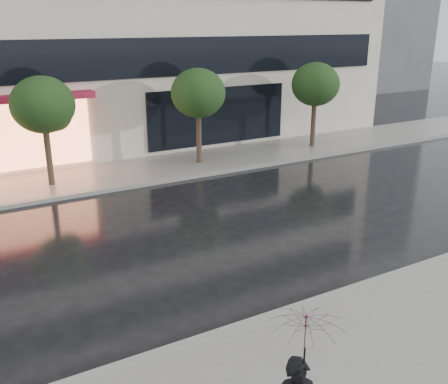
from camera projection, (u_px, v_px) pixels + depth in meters
ground at (280, 287)px, 11.32m from camera, size 120.00×120.00×0.00m
sidewalk_near at (390, 367)px, 8.63m from camera, size 60.00×4.50×0.12m
sidewalk_far at (129, 172)px, 19.74m from camera, size 60.00×3.50×0.12m
curb_near at (308, 305)px, 10.47m from camera, size 60.00×0.25×0.14m
curb_far at (145, 184)px, 18.29m from camera, size 60.00×0.25×0.14m
tree_mid_west at (45, 107)px, 17.26m from camera, size 2.20×2.20×3.99m
tree_mid_east at (199, 95)px, 20.06m from camera, size 2.20×2.20×3.99m
tree_far_east at (316, 86)px, 22.85m from camera, size 2.20×2.20×3.99m
pedestrian_with_umbrella at (302, 370)px, 6.17m from camera, size 1.20×1.21×2.32m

